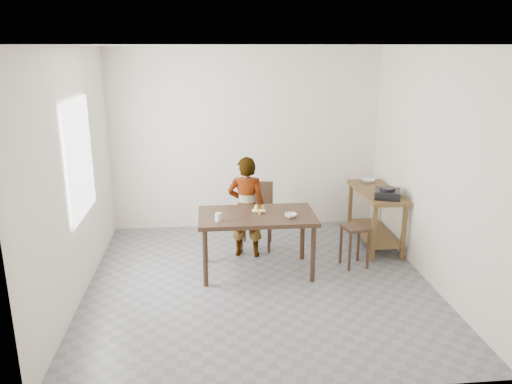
{
  "coord_description": "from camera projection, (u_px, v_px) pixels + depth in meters",
  "views": [
    {
      "loc": [
        -0.57,
        -5.34,
        2.69
      ],
      "look_at": [
        0.0,
        0.4,
        1.0
      ],
      "focal_mm": 35.0,
      "sensor_mm": 36.0,
      "label": 1
    }
  ],
  "objects": [
    {
      "name": "serving_bowl",
      "position": [
        368.0,
        181.0,
        7.19
      ],
      "size": [
        0.21,
        0.21,
        0.05
      ],
      "primitive_type": "imported",
      "rotation": [
        0.0,
        0.0,
        -0.11
      ],
      "color": "silver",
      "rests_on": "prep_counter"
    },
    {
      "name": "dining_table",
      "position": [
        257.0,
        243.0,
        6.09
      ],
      "size": [
        1.4,
        0.8,
        0.75
      ],
      "primitive_type": null,
      "color": "#382418",
      "rests_on": "floor"
    },
    {
      "name": "glass_tumbler",
      "position": [
        218.0,
        217.0,
        5.75
      ],
      "size": [
        0.08,
        0.08,
        0.09
      ],
      "primitive_type": "cylinder",
      "rotation": [
        0.0,
        0.0,
        0.15
      ],
      "color": "silver",
      "rests_on": "dining_table"
    },
    {
      "name": "wall_front",
      "position": [
        289.0,
        239.0,
        3.6
      ],
      "size": [
        4.0,
        0.04,
        2.7
      ],
      "primitive_type": "cube",
      "color": "white",
      "rests_on": "ground"
    },
    {
      "name": "wall_right",
      "position": [
        434.0,
        168.0,
        5.72
      ],
      "size": [
        0.04,
        4.0,
        2.7
      ],
      "primitive_type": "cube",
      "color": "white",
      "rests_on": "ground"
    },
    {
      "name": "stool",
      "position": [
        354.0,
        246.0,
        6.29
      ],
      "size": [
        0.36,
        0.36,
        0.54
      ],
      "primitive_type": null,
      "rotation": [
        0.0,
        0.0,
        0.19
      ],
      "color": "#382418",
      "rests_on": "floor"
    },
    {
      "name": "banana",
      "position": [
        259.0,
        210.0,
        6.02
      ],
      "size": [
        0.22,
        0.19,
        0.06
      ],
      "primitive_type": null,
      "rotation": [
        0.0,
        0.0,
        -0.37
      ],
      "color": "#F3D949",
      "rests_on": "dining_table"
    },
    {
      "name": "dining_chair",
      "position": [
        256.0,
        216.0,
        6.84
      ],
      "size": [
        0.5,
        0.5,
        0.89
      ],
      "primitive_type": null,
      "rotation": [
        0.0,
        0.0,
        -0.18
      ],
      "color": "#382418",
      "rests_on": "floor"
    },
    {
      "name": "ceiling",
      "position": [
        260.0,
        43.0,
        5.15
      ],
      "size": [
        4.0,
        4.0,
        0.04
      ],
      "primitive_type": "cube",
      "color": "white",
      "rests_on": "wall_back"
    },
    {
      "name": "gas_burner",
      "position": [
        387.0,
        194.0,
        6.45
      ],
      "size": [
        0.41,
        0.41,
        0.11
      ],
      "primitive_type": "cube",
      "rotation": [
        0.0,
        0.0,
        -0.35
      ],
      "color": "black",
      "rests_on": "prep_counter"
    },
    {
      "name": "child",
      "position": [
        246.0,
        207.0,
        6.5
      ],
      "size": [
        0.54,
        0.41,
        1.35
      ],
      "primitive_type": "imported",
      "rotation": [
        0.0,
        0.0,
        2.95
      ],
      "color": "white",
      "rests_on": "floor"
    },
    {
      "name": "small_bowl",
      "position": [
        291.0,
        215.0,
        5.88
      ],
      "size": [
        0.16,
        0.16,
        0.05
      ],
      "primitive_type": "imported",
      "rotation": [
        0.0,
        0.0,
        -0.11
      ],
      "color": "silver",
      "rests_on": "dining_table"
    },
    {
      "name": "floor",
      "position": [
        259.0,
        284.0,
        5.92
      ],
      "size": [
        4.0,
        4.0,
        0.04
      ],
      "primitive_type": "cube",
      "color": "slate",
      "rests_on": "ground"
    },
    {
      "name": "window_pane",
      "position": [
        80.0,
        159.0,
        5.49
      ],
      "size": [
        0.02,
        1.1,
        1.3
      ],
      "primitive_type": "cube",
      "color": "white",
      "rests_on": "wall_left"
    },
    {
      "name": "prep_counter",
      "position": [
        375.0,
        218.0,
        6.92
      ],
      "size": [
        0.5,
        1.2,
        0.8
      ],
      "primitive_type": null,
      "color": "brown",
      "rests_on": "floor"
    },
    {
      "name": "wall_back",
      "position": [
        245.0,
        139.0,
        7.46
      ],
      "size": [
        4.0,
        0.04,
        2.7
      ],
      "primitive_type": "cube",
      "color": "white",
      "rests_on": "ground"
    },
    {
      "name": "wall_left",
      "position": [
        72.0,
        176.0,
        5.34
      ],
      "size": [
        0.04,
        4.0,
        2.7
      ],
      "primitive_type": "cube",
      "color": "white",
      "rests_on": "ground"
    }
  ]
}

